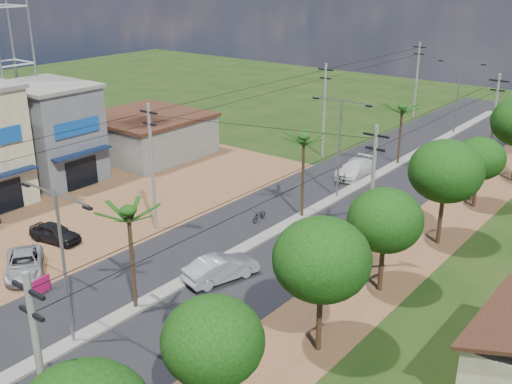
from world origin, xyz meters
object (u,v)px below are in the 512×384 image
car_parked_dark (55,233)px  car_white_far (355,169)px  car_silver_mid (221,269)px  roadside_sign (42,285)px  car_parked_silver (24,265)px

car_parked_dark → car_white_far: bearing=-30.8°
car_silver_mid → roadside_sign: size_ratio=3.87×
car_silver_mid → car_white_far: 21.47m
car_silver_mid → roadside_sign: bearing=62.6°
car_silver_mid → car_parked_dark: (-12.22, -2.93, -0.11)m
roadside_sign → car_parked_dark: bearing=131.0°
car_parked_silver → car_parked_dark: (-2.44, 3.81, 0.00)m
car_white_far → car_parked_silver: bearing=-106.5°
car_silver_mid → car_parked_silver: (-9.78, -6.74, -0.12)m
car_parked_dark → roadside_sign: bearing=-140.6°
car_parked_dark → roadside_sign: car_parked_dark is taller
car_silver_mid → car_parked_silver: 11.88m
car_parked_silver → roadside_sign: car_parked_silver is taller
car_white_far → car_silver_mid: bearing=-84.9°
car_parked_dark → roadside_sign: 6.87m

